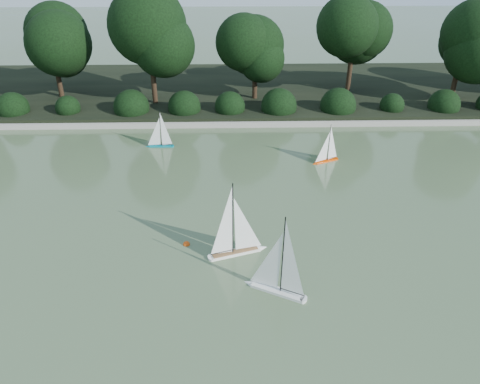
# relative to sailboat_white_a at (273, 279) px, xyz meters

# --- Properties ---
(ground) EXTENTS (80.00, 80.00, 0.00)m
(ground) POSITION_rel_sailboat_white_a_xyz_m (-0.79, 0.05, -0.29)
(ground) COLOR #344429
(ground) RESTS_ON ground
(pond_coping) EXTENTS (40.00, 0.35, 0.18)m
(pond_coping) POSITION_rel_sailboat_white_a_xyz_m (-0.79, 9.05, -0.20)
(pond_coping) COLOR gray
(pond_coping) RESTS_ON ground
(far_bank) EXTENTS (40.00, 8.00, 0.30)m
(far_bank) POSITION_rel_sailboat_white_a_xyz_m (-0.79, 13.05, -0.14)
(far_bank) COLOR black
(far_bank) RESTS_ON ground
(tree_line) EXTENTS (26.31, 3.93, 4.39)m
(tree_line) POSITION_rel_sailboat_white_a_xyz_m (0.45, 11.48, 2.35)
(tree_line) COLOR black
(tree_line) RESTS_ON ground
(shrub_hedge) EXTENTS (29.10, 1.10, 1.10)m
(shrub_hedge) POSITION_rel_sailboat_white_a_xyz_m (-0.79, 9.95, 0.16)
(shrub_hedge) COLOR black
(shrub_hedge) RESTS_ON ground
(sailboat_white_a) EXTENTS (1.29, 0.80, 1.87)m
(sailboat_white_a) POSITION_rel_sailboat_white_a_xyz_m (0.00, 0.00, 0.00)
(sailboat_white_a) COLOR silver
(sailboat_white_a) RESTS_ON ground
(sailboat_white_b) EXTENTS (1.40, 0.64, 1.93)m
(sailboat_white_b) POSITION_rel_sailboat_white_a_xyz_m (-0.64, 1.28, 0.01)
(sailboat_white_b) COLOR white
(sailboat_white_b) RESTS_ON ground
(sailboat_orange) EXTENTS (0.92, 0.51, 1.30)m
(sailboat_orange) POSITION_rel_sailboat_white_a_xyz_m (2.13, 5.94, -0.09)
(sailboat_orange) COLOR #F24604
(sailboat_orange) RESTS_ON ground
(sailboat_teal) EXTENTS (0.97, 0.18, 1.33)m
(sailboat_teal) POSITION_rel_sailboat_white_a_xyz_m (-3.21, 7.25, -0.08)
(sailboat_teal) COLOR #047180
(sailboat_teal) RESTS_ON ground
(race_buoy) EXTENTS (0.16, 0.16, 0.16)m
(race_buoy) POSITION_rel_sailboat_white_a_xyz_m (-1.86, 1.62, -0.29)
(race_buoy) COLOR #DF450B
(race_buoy) RESTS_ON ground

